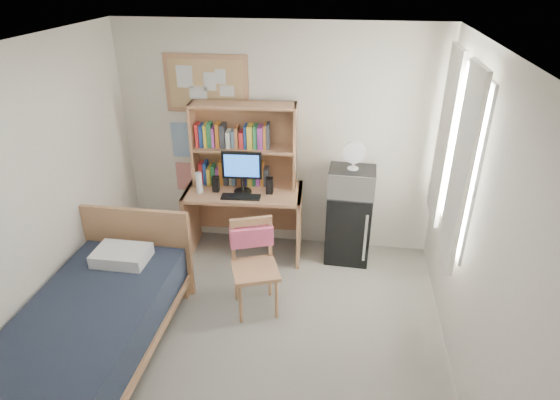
# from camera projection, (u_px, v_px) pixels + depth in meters

# --- Properties ---
(floor) EXTENTS (3.60, 4.20, 0.02)m
(floor) POSITION_uv_depth(u_px,v_px,m) (240.00, 365.00, 4.06)
(floor) COLOR gray
(floor) RESTS_ON ground
(ceiling) EXTENTS (3.60, 4.20, 0.02)m
(ceiling) POSITION_uv_depth(u_px,v_px,m) (224.00, 56.00, 2.87)
(ceiling) COLOR silver
(ceiling) RESTS_ON wall_back
(wall_back) EXTENTS (3.60, 0.04, 2.60)m
(wall_back) POSITION_uv_depth(u_px,v_px,m) (277.00, 141.00, 5.31)
(wall_back) COLOR silver
(wall_back) RESTS_ON floor
(wall_left) EXTENTS (0.04, 4.20, 2.60)m
(wall_left) POSITION_uv_depth(u_px,v_px,m) (12.00, 219.00, 3.70)
(wall_left) COLOR silver
(wall_left) RESTS_ON floor
(wall_right) EXTENTS (0.04, 4.20, 2.60)m
(wall_right) POSITION_uv_depth(u_px,v_px,m) (487.00, 257.00, 3.23)
(wall_right) COLOR silver
(wall_right) RESTS_ON floor
(window_unit) EXTENTS (0.10, 1.40, 1.70)m
(window_unit) POSITION_uv_depth(u_px,v_px,m) (456.00, 153.00, 4.16)
(window_unit) COLOR white
(window_unit) RESTS_ON wall_right
(curtain_left) EXTENTS (0.04, 0.55, 1.70)m
(curtain_left) POSITION_uv_depth(u_px,v_px,m) (461.00, 170.00, 3.81)
(curtain_left) COLOR white
(curtain_left) RESTS_ON wall_right
(curtain_right) EXTENTS (0.04, 0.55, 1.70)m
(curtain_right) POSITION_uv_depth(u_px,v_px,m) (445.00, 138.00, 4.51)
(curtain_right) COLOR white
(curtain_right) RESTS_ON wall_right
(bulletin_board) EXTENTS (0.94, 0.03, 0.64)m
(bulletin_board) POSITION_uv_depth(u_px,v_px,m) (206.00, 84.00, 5.12)
(bulletin_board) COLOR tan
(bulletin_board) RESTS_ON wall_back
(poster_wave) EXTENTS (0.30, 0.01, 0.42)m
(poster_wave) POSITION_uv_depth(u_px,v_px,m) (184.00, 140.00, 5.47)
(poster_wave) COLOR #2A66A9
(poster_wave) RESTS_ON wall_back
(poster_japan) EXTENTS (0.28, 0.01, 0.36)m
(poster_japan) POSITION_uv_depth(u_px,v_px,m) (188.00, 177.00, 5.69)
(poster_japan) COLOR red
(poster_japan) RESTS_ON wall_back
(desk) EXTENTS (1.35, 0.74, 0.82)m
(desk) POSITION_uv_depth(u_px,v_px,m) (245.00, 221.00, 5.46)
(desk) COLOR tan
(desk) RESTS_ON floor
(desk_chair) EXTENTS (0.61, 0.61, 0.94)m
(desk_chair) POSITION_uv_depth(u_px,v_px,m) (255.00, 269.00, 4.51)
(desk_chair) COLOR tan
(desk_chair) RESTS_ON floor
(mini_fridge) EXTENTS (0.51, 0.51, 0.83)m
(mini_fridge) POSITION_uv_depth(u_px,v_px,m) (349.00, 225.00, 5.37)
(mini_fridge) COLOR black
(mini_fridge) RESTS_ON floor
(bed) EXTENTS (1.07, 2.14, 0.59)m
(bed) POSITION_uv_depth(u_px,v_px,m) (88.00, 340.00, 3.91)
(bed) COLOR black
(bed) RESTS_ON floor
(hutch) EXTENTS (1.18, 0.37, 0.95)m
(hutch) POSITION_uv_depth(u_px,v_px,m) (244.00, 146.00, 5.19)
(hutch) COLOR tan
(hutch) RESTS_ON desk
(monitor) EXTENTS (0.44, 0.06, 0.47)m
(monitor) POSITION_uv_depth(u_px,v_px,m) (242.00, 173.00, 5.11)
(monitor) COLOR black
(monitor) RESTS_ON desk
(keyboard) EXTENTS (0.43, 0.16, 0.02)m
(keyboard) POSITION_uv_depth(u_px,v_px,m) (241.00, 197.00, 5.09)
(keyboard) COLOR black
(keyboard) RESTS_ON desk
(speaker_left) EXTENTS (0.08, 0.08, 0.18)m
(speaker_left) POSITION_uv_depth(u_px,v_px,m) (216.00, 184.00, 5.20)
(speaker_left) COLOR black
(speaker_left) RESTS_ON desk
(speaker_right) EXTENTS (0.08, 0.08, 0.19)m
(speaker_right) POSITION_uv_depth(u_px,v_px,m) (269.00, 186.00, 5.15)
(speaker_right) COLOR black
(speaker_right) RESTS_ON desk
(water_bottle) EXTENTS (0.07, 0.07, 0.24)m
(water_bottle) POSITION_uv_depth(u_px,v_px,m) (199.00, 183.00, 5.16)
(water_bottle) COLOR white
(water_bottle) RESTS_ON desk
(hoodie) EXTENTS (0.44, 0.27, 0.20)m
(hoodie) POSITION_uv_depth(u_px,v_px,m) (251.00, 236.00, 4.56)
(hoodie) COLOR #E7587E
(hoodie) RESTS_ON desk_chair
(microwave) EXTENTS (0.51, 0.40, 0.29)m
(microwave) POSITION_uv_depth(u_px,v_px,m) (352.00, 181.00, 5.10)
(microwave) COLOR silver
(microwave) RESTS_ON mini_fridge
(desk_fan) EXTENTS (0.24, 0.24, 0.29)m
(desk_fan) POSITION_uv_depth(u_px,v_px,m) (354.00, 156.00, 4.96)
(desk_fan) COLOR white
(desk_fan) RESTS_ON microwave
(pillow) EXTENTS (0.50, 0.35, 0.12)m
(pillow) POSITION_uv_depth(u_px,v_px,m) (122.00, 255.00, 4.41)
(pillow) COLOR white
(pillow) RESTS_ON bed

